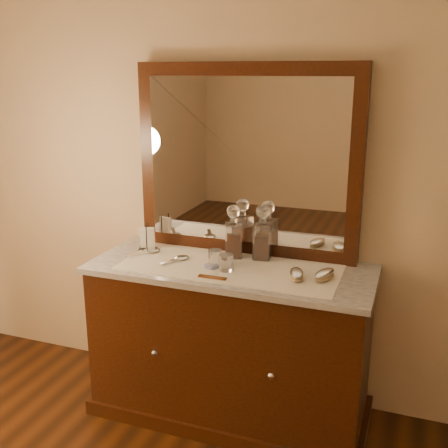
% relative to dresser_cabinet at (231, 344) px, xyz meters
% --- Properties ---
extents(dresser_cabinet, '(1.40, 0.55, 0.82)m').
position_rel_dresser_cabinet_xyz_m(dresser_cabinet, '(0.00, 0.00, 0.00)').
color(dresser_cabinet, black).
rests_on(dresser_cabinet, floor).
extents(dresser_plinth, '(1.46, 0.59, 0.08)m').
position_rel_dresser_cabinet_xyz_m(dresser_plinth, '(0.00, 0.00, -0.37)').
color(dresser_plinth, black).
rests_on(dresser_plinth, floor).
extents(knob_left, '(0.04, 0.04, 0.04)m').
position_rel_dresser_cabinet_xyz_m(knob_left, '(-0.30, -0.28, 0.04)').
color(knob_left, silver).
rests_on(knob_left, dresser_cabinet).
extents(knob_right, '(0.04, 0.04, 0.04)m').
position_rel_dresser_cabinet_xyz_m(knob_right, '(0.30, -0.28, 0.04)').
color(knob_right, silver).
rests_on(knob_right, dresser_cabinet).
extents(marble_top, '(1.44, 0.59, 0.03)m').
position_rel_dresser_cabinet_xyz_m(marble_top, '(0.00, 0.00, 0.42)').
color(marble_top, silver).
rests_on(marble_top, dresser_cabinet).
extents(mirror_frame, '(1.20, 0.08, 1.00)m').
position_rel_dresser_cabinet_xyz_m(mirror_frame, '(0.00, 0.25, 0.94)').
color(mirror_frame, black).
rests_on(mirror_frame, marble_top).
extents(mirror_glass, '(1.06, 0.01, 0.86)m').
position_rel_dresser_cabinet_xyz_m(mirror_glass, '(0.00, 0.21, 0.94)').
color(mirror_glass, white).
rests_on(mirror_glass, marble_top).
extents(lace_runner, '(1.10, 0.45, 0.00)m').
position_rel_dresser_cabinet_xyz_m(lace_runner, '(0.00, -0.02, 0.44)').
color(lace_runner, silver).
rests_on(lace_runner, marble_top).
extents(pin_dish, '(0.10, 0.10, 0.01)m').
position_rel_dresser_cabinet_xyz_m(pin_dish, '(-0.08, -0.06, 0.45)').
color(pin_dish, white).
rests_on(pin_dish, lace_runner).
extents(comb, '(0.14, 0.03, 0.01)m').
position_rel_dresser_cabinet_xyz_m(comb, '(-0.03, -0.19, 0.45)').
color(comb, brown).
rests_on(comb, lace_runner).
extents(napkin_rack, '(0.11, 0.09, 0.15)m').
position_rel_dresser_cabinet_xyz_m(napkin_rack, '(-0.52, 0.09, 0.50)').
color(napkin_rack, black).
rests_on(napkin_rack, marble_top).
extents(decanter_left, '(0.11, 0.11, 0.28)m').
position_rel_dresser_cabinet_xyz_m(decanter_left, '(-0.03, 0.13, 0.55)').
color(decanter_left, '#8E3D14').
rests_on(decanter_left, lace_runner).
extents(decanter_right, '(0.10, 0.10, 0.29)m').
position_rel_dresser_cabinet_xyz_m(decanter_right, '(0.12, 0.16, 0.56)').
color(decanter_right, '#8E3D14').
rests_on(decanter_right, lace_runner).
extents(brush_near, '(0.10, 0.16, 0.04)m').
position_rel_dresser_cabinet_xyz_m(brush_near, '(0.35, -0.06, 0.46)').
color(brush_near, '#97835D').
rests_on(brush_near, lace_runner).
extents(brush_far, '(0.11, 0.17, 0.04)m').
position_rel_dresser_cabinet_xyz_m(brush_far, '(0.48, -0.02, 0.47)').
color(brush_far, '#97835D').
rests_on(brush_far, lace_runner).
extents(hand_mirror_outer, '(0.15, 0.20, 0.02)m').
position_rel_dresser_cabinet_xyz_m(hand_mirror_outer, '(-0.49, 0.04, 0.45)').
color(hand_mirror_outer, silver).
rests_on(hand_mirror_outer, lace_runner).
extents(hand_mirror_inner, '(0.11, 0.19, 0.02)m').
position_rel_dresser_cabinet_xyz_m(hand_mirror_inner, '(-0.28, -0.01, 0.45)').
color(hand_mirror_inner, silver).
rests_on(hand_mirror_inner, lace_runner).
extents(tumblers, '(0.15, 0.12, 0.08)m').
position_rel_dresser_cabinet_xyz_m(tumblers, '(-0.04, -0.05, 0.48)').
color(tumblers, white).
rests_on(tumblers, lace_runner).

